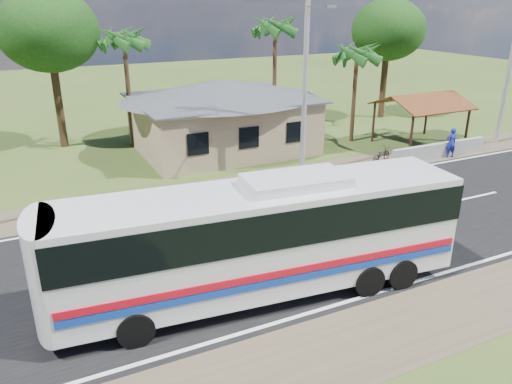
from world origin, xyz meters
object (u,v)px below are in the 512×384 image
Objects in this scene: motorcycle at (381,155)px; coach_bus at (264,231)px; waiting_shed at (422,103)px; person at (451,143)px.

coach_bus is at bearing 108.97° from motorcycle.
waiting_shed is at bearing -84.71° from motorcycle.
motorcycle is (-4.67, -2.05, -2.29)m from waiting_shed.
motorcycle is 4.45m from person.
waiting_shed is at bearing 39.64° from coach_bus.
waiting_shed is at bearing -88.90° from person.
coach_bus is 7.74× the size of motorcycle.
coach_bus reaches higher than person.
motorcycle is at bearing -156.24° from waiting_shed.
coach_bus is (-17.13, -11.60, -0.49)m from waiting_shed.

